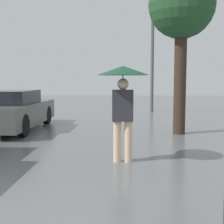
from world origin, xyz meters
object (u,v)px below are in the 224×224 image
street_lamp (152,50)px  parked_car_farthest (11,111)px  tree (182,9)px  pedestrian (123,88)px

street_lamp → parked_car_farthest: bearing=-130.4°
parked_car_farthest → tree: tree is taller
tree → street_lamp: street_lamp is taller
parked_car_farthest → tree: (5.02, -0.52, 2.87)m
pedestrian → tree: (1.56, 3.13, 2.07)m
pedestrian → tree: 4.06m
pedestrian → street_lamp: 9.43m
tree → parked_car_farthest: bearing=174.1°
pedestrian → street_lamp: bearing=82.2°
parked_car_farthest → tree: bearing=-5.9°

